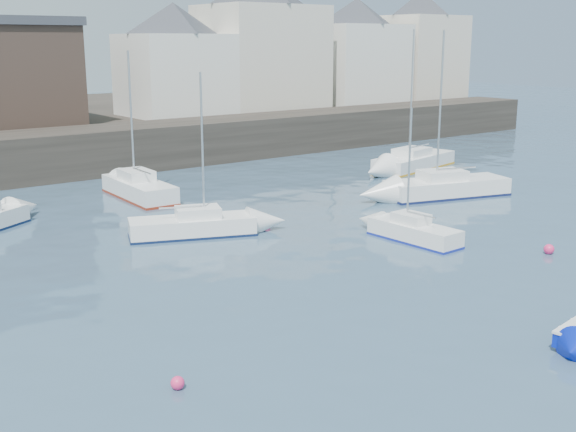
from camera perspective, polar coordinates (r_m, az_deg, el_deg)
water at (r=23.28m, az=18.51°, el=-9.17°), size 220.00×220.00×0.00m
quay_wall at (r=50.60m, az=-16.11°, el=4.89°), size 90.00×5.00×3.00m
land_strip at (r=67.57m, az=-21.80°, el=6.46°), size 90.00×32.00×2.80m
bldg_east_a at (r=65.85m, az=-2.13°, el=13.71°), size 13.36×13.36×11.80m
bldg_east_b at (r=72.41m, az=5.42°, el=12.91°), size 11.88×11.88×9.95m
bldg_east_c at (r=78.79m, az=10.37°, el=13.18°), size 11.14×11.14×10.95m
bldg_east_d at (r=60.65m, az=-8.94°, el=12.20°), size 11.14×11.14×8.95m
sailboat_b at (r=33.51m, az=-7.51°, el=-0.74°), size 6.04×3.84×7.42m
sailboat_c at (r=32.80m, az=9.91°, el=-1.20°), size 1.60×4.55×5.93m
sailboat_d at (r=42.61m, az=12.40°, el=2.27°), size 7.67×4.29×9.32m
sailboat_f at (r=42.03m, az=-11.70°, el=2.17°), size 2.30×6.42×8.24m
sailboat_g at (r=51.63m, az=9.91°, el=4.31°), size 7.85×3.95×9.50m
buoy_near at (r=19.39m, az=-8.70°, el=-13.35°), size 0.37×0.37×0.37m
buoy_mid at (r=32.45m, az=19.89°, el=-2.82°), size 0.44×0.44×0.44m
buoy_far at (r=35.51m, az=-1.67°, el=-0.61°), size 0.35×0.35×0.35m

